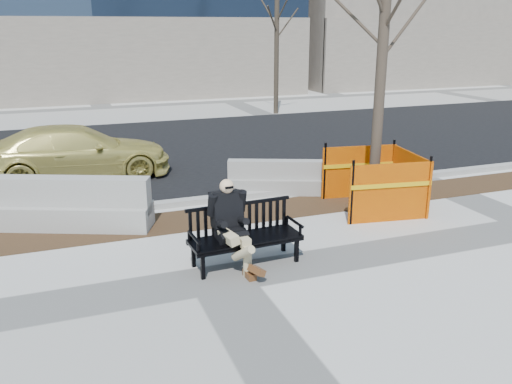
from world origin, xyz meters
The scene contains 11 objects.
ground centered at (0.00, 0.00, 0.00)m, with size 120.00×120.00×0.00m, color beige.
mulch_strip centered at (0.00, 2.60, 0.00)m, with size 40.00×1.20×0.02m, color #47301C.
asphalt_street centered at (0.00, 8.80, 0.00)m, with size 60.00×10.40×0.01m, color black.
curb centered at (0.00, 3.55, 0.06)m, with size 60.00×0.25×0.12m, color #9E9B93.
bench centered at (0.53, 0.34, 0.00)m, with size 1.79×0.64×0.95m, color black, non-canonical shape.
seated_man centered at (0.28, 0.37, 0.00)m, with size 0.60×1.00×1.39m, color black, non-canonical shape.
tree_fence centered at (3.87, 1.98, 0.00)m, with size 2.50×2.50×6.24m, color #F16D00, non-canonical shape.
sedan centered at (-1.65, 6.54, 0.00)m, with size 1.81×4.44×1.29m, color #CABB5A.
jersey_barrier_left centered at (-2.18, 3.06, 0.00)m, with size 3.43×0.69×0.98m, color #9F9D95, non-canonical shape.
jersey_barrier_right centered at (2.66, 3.54, 0.00)m, with size 2.67×0.53×0.76m, color gray, non-canonical shape.
far_tree_right centered at (6.81, 14.26, 0.00)m, with size 2.22×2.22×5.98m, color #403529, non-canonical shape.
Camera 1 is at (-2.04, -7.00, 3.60)m, focal length 37.75 mm.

